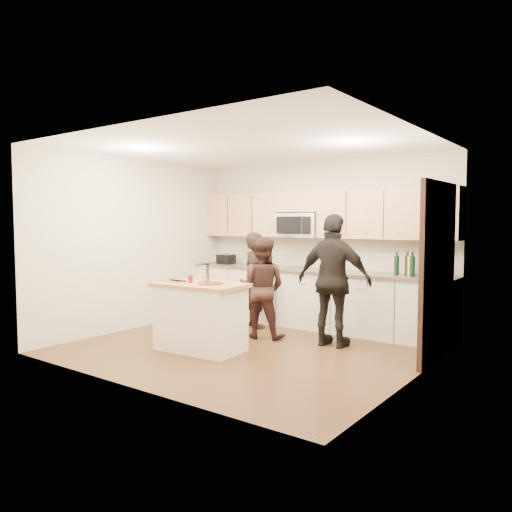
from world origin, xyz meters
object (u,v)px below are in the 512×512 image
Objects in this scene: island at (200,317)px; toaster at (226,259)px; woman_center at (262,288)px; woman_left at (256,280)px; woman_right at (334,280)px.

island is 4.57× the size of toaster.
woman_center is at bearing -34.20° from toaster.
toaster is (-1.35, 2.15, 0.57)m from island.
woman_left reaches higher than woman_center.
woman_center is at bearing 160.30° from woman_left.
toaster is 1.23m from woman_left.
toaster is at bearing -50.51° from woman_center.
woman_left is (1.07, -0.54, -0.25)m from toaster.
toaster is 0.18× the size of woman_left.
woman_right is at bearing -18.69° from toaster.
island is 1.14m from woman_center.
woman_right is (1.09, 0.17, 0.17)m from woman_center.
woman_right is at bearing -166.00° from woman_left.
toaster is at bearing 0.04° from woman_left.
woman_left reaches higher than island.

